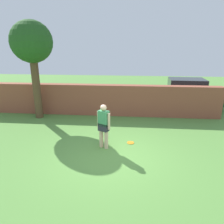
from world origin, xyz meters
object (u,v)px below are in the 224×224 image
(car, at_px, (186,93))
(frisbee_orange, at_px, (131,143))
(tree, at_px, (32,44))
(person, at_px, (104,124))

(car, bearing_deg, frisbee_orange, -119.25)
(tree, bearing_deg, person, -39.17)
(frisbee_orange, bearing_deg, person, -154.50)
(tree, bearing_deg, frisbee_orange, -28.88)
(tree, bearing_deg, car, 17.91)
(tree, height_order, car, tree)
(tree, distance_m, person, 5.57)
(tree, distance_m, car, 8.75)
(person, bearing_deg, tree, 167.79)
(frisbee_orange, bearing_deg, car, 58.49)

